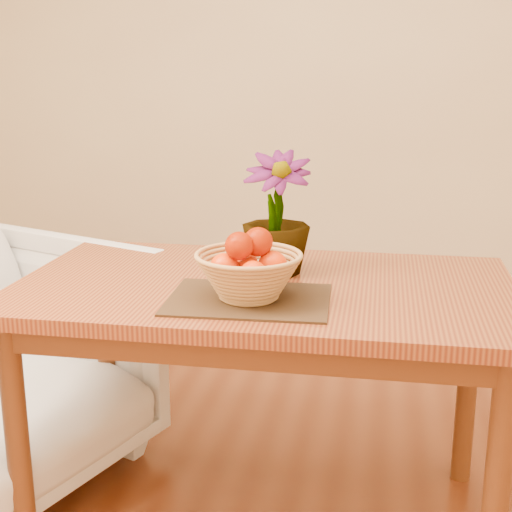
# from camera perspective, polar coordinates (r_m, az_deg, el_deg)

# --- Properties ---
(wall_back) EXTENTS (4.00, 0.02, 2.70)m
(wall_back) POSITION_cam_1_polar(r_m,az_deg,el_deg) (3.87, 5.59, 14.89)
(wall_back) COLOR #FFEDC2
(wall_back) RESTS_ON floor
(table) EXTENTS (1.40, 0.80, 0.75)m
(table) POSITION_cam_1_polar(r_m,az_deg,el_deg) (2.05, 0.66, -4.49)
(table) COLOR brown
(table) RESTS_ON floor
(placemat) EXTENTS (0.43, 0.33, 0.01)m
(placemat) POSITION_cam_1_polar(r_m,az_deg,el_deg) (1.86, -0.58, -3.49)
(placemat) COLOR #311F11
(placemat) RESTS_ON table
(wicker_basket) EXTENTS (0.28, 0.28, 0.11)m
(wicker_basket) POSITION_cam_1_polar(r_m,az_deg,el_deg) (1.84, -0.58, -1.74)
(wicker_basket) COLOR #B28C4A
(wicker_basket) RESTS_ON placemat
(orange_pile) EXTENTS (0.19, 0.19, 0.14)m
(orange_pile) POSITION_cam_1_polar(r_m,az_deg,el_deg) (1.83, -0.56, -0.01)
(orange_pile) COLOR red
(orange_pile) RESTS_ON wicker_basket
(potted_plant) EXTENTS (0.22, 0.22, 0.36)m
(potted_plant) POSITION_cam_1_polar(r_m,az_deg,el_deg) (2.07, 1.62, 3.42)
(potted_plant) COLOR #164714
(potted_plant) RESTS_ON table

